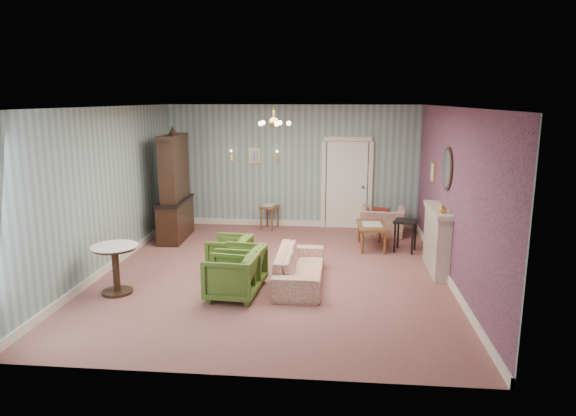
# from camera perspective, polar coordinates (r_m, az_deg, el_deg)

# --- Properties ---
(floor) EXTENTS (7.00, 7.00, 0.00)m
(floor) POSITION_cam_1_polar(r_m,az_deg,el_deg) (9.26, -1.48, -7.17)
(floor) COLOR #915D54
(floor) RESTS_ON ground
(ceiling) EXTENTS (7.00, 7.00, 0.00)m
(ceiling) POSITION_cam_1_polar(r_m,az_deg,el_deg) (8.75, -1.59, 11.09)
(ceiling) COLOR white
(ceiling) RESTS_ON ground
(wall_back) EXTENTS (6.00, 0.00, 6.00)m
(wall_back) POSITION_cam_1_polar(r_m,az_deg,el_deg) (12.33, 0.46, 4.59)
(wall_back) COLOR gray
(wall_back) RESTS_ON ground
(wall_front) EXTENTS (6.00, 0.00, 6.00)m
(wall_front) POSITION_cam_1_polar(r_m,az_deg,el_deg) (5.52, -5.99, -4.78)
(wall_front) COLOR gray
(wall_front) RESTS_ON ground
(wall_left) EXTENTS (0.00, 7.00, 7.00)m
(wall_left) POSITION_cam_1_polar(r_m,az_deg,el_deg) (9.72, -19.38, 1.91)
(wall_left) COLOR gray
(wall_left) RESTS_ON ground
(wall_right) EXTENTS (0.00, 7.00, 7.00)m
(wall_right) POSITION_cam_1_polar(r_m,az_deg,el_deg) (9.03, 17.73, 1.29)
(wall_right) COLOR gray
(wall_right) RESTS_ON ground
(wall_right_floral) EXTENTS (0.00, 7.00, 7.00)m
(wall_right_floral) POSITION_cam_1_polar(r_m,az_deg,el_deg) (9.03, 17.63, 1.30)
(wall_right_floral) COLOR #B95C69
(wall_right_floral) RESTS_ON ground
(door) EXTENTS (1.12, 0.12, 2.16)m
(door) POSITION_cam_1_polar(r_m,az_deg,el_deg) (12.30, 6.49, 2.76)
(door) COLOR white
(door) RESTS_ON floor
(olive_chair_a) EXTENTS (0.76, 0.80, 0.78)m
(olive_chair_a) POSITION_cam_1_polar(r_m,az_deg,el_deg) (8.07, -6.24, -7.25)
(olive_chair_a) COLOR #4A6A25
(olive_chair_a) RESTS_ON floor
(olive_chair_b) EXTENTS (0.79, 0.82, 0.76)m
(olive_chair_b) POSITION_cam_1_polar(r_m,az_deg,el_deg) (8.51, -5.32, -6.26)
(olive_chair_b) COLOR #4A6A25
(olive_chair_b) RESTS_ON floor
(olive_chair_c) EXTENTS (0.72, 0.76, 0.71)m
(olive_chair_c) POSITION_cam_1_polar(r_m,az_deg,el_deg) (9.29, -6.46, -4.86)
(olive_chair_c) COLOR #4A6A25
(olive_chair_c) RESTS_ON floor
(sofa_chintz) EXTENTS (0.56, 1.92, 0.75)m
(sofa_chintz) POSITION_cam_1_polar(r_m,az_deg,el_deg) (8.66, 1.33, -5.91)
(sofa_chintz) COLOR #A44B42
(sofa_chintz) RESTS_ON floor
(wingback_chair) EXTENTS (1.04, 0.73, 0.85)m
(wingback_chair) POSITION_cam_1_polar(r_m,az_deg,el_deg) (11.83, 10.38, -0.96)
(wingback_chair) COLOR #A44B42
(wingback_chair) RESTS_ON floor
(dresser) EXTENTS (0.56, 1.47, 2.43)m
(dresser) POSITION_cam_1_polar(r_m,az_deg,el_deg) (11.47, -12.44, 2.56)
(dresser) COLOR black
(dresser) RESTS_ON floor
(fireplace) EXTENTS (0.30, 1.40, 1.16)m
(fireplace) POSITION_cam_1_polar(r_m,az_deg,el_deg) (9.57, 16.09, -3.36)
(fireplace) COLOR beige
(fireplace) RESTS_ON floor
(mantel_vase) EXTENTS (0.15, 0.15, 0.15)m
(mantel_vase) POSITION_cam_1_polar(r_m,az_deg,el_deg) (9.04, 16.65, -0.03)
(mantel_vase) COLOR gold
(mantel_vase) RESTS_ON fireplace
(oval_mirror) EXTENTS (0.04, 0.76, 0.84)m
(oval_mirror) POSITION_cam_1_polar(r_m,az_deg,el_deg) (9.35, 17.14, 4.16)
(oval_mirror) COLOR white
(oval_mirror) RESTS_ON wall_right
(framed_print) EXTENTS (0.04, 0.34, 0.42)m
(framed_print) POSITION_cam_1_polar(r_m,az_deg,el_deg) (10.70, 15.70, 3.82)
(framed_print) COLOR gold
(framed_print) RESTS_ON wall_right
(coffee_table) EXTENTS (0.60, 1.02, 0.51)m
(coffee_table) POSITION_cam_1_polar(r_m,az_deg,el_deg) (10.82, 9.19, -3.07)
(coffee_table) COLOR brown
(coffee_table) RESTS_ON floor
(side_table_black) EXTENTS (0.54, 0.54, 0.65)m
(side_table_black) POSITION_cam_1_polar(r_m,az_deg,el_deg) (10.68, 12.79, -3.02)
(side_table_black) COLOR black
(side_table_black) RESTS_ON floor
(pedestal_table) EXTENTS (0.92, 0.92, 0.79)m
(pedestal_table) POSITION_cam_1_polar(r_m,az_deg,el_deg) (8.65, -18.44, -6.43)
(pedestal_table) COLOR black
(pedestal_table) RESTS_ON floor
(nesting_table) EXTENTS (0.48, 0.54, 0.60)m
(nesting_table) POSITION_cam_1_polar(r_m,az_deg,el_deg) (12.24, -2.05, -0.93)
(nesting_table) COLOR brown
(nesting_table) RESTS_ON floor
(gilt_mirror_back) EXTENTS (0.28, 0.06, 0.36)m
(gilt_mirror_back) POSITION_cam_1_polar(r_m,az_deg,el_deg) (12.37, -3.73, 5.76)
(gilt_mirror_back) COLOR gold
(gilt_mirror_back) RESTS_ON wall_back
(sconce_left) EXTENTS (0.16, 0.12, 0.30)m
(sconce_left) POSITION_cam_1_polar(r_m,az_deg,el_deg) (12.45, -6.26, 5.75)
(sconce_left) COLOR gold
(sconce_left) RESTS_ON wall_back
(sconce_right) EXTENTS (0.16, 0.12, 0.30)m
(sconce_right) POSITION_cam_1_polar(r_m,az_deg,el_deg) (12.27, -1.20, 5.73)
(sconce_right) COLOR gold
(sconce_right) RESTS_ON wall_back
(chandelier) EXTENTS (0.56, 0.56, 0.36)m
(chandelier) POSITION_cam_1_polar(r_m,az_deg,el_deg) (8.75, -1.58, 9.32)
(chandelier) COLOR gold
(chandelier) RESTS_ON ceiling
(burgundy_cushion) EXTENTS (0.41, 0.28, 0.39)m
(burgundy_cushion) POSITION_cam_1_polar(r_m,az_deg,el_deg) (11.67, 10.21, -0.86)
(burgundy_cushion) COLOR maroon
(burgundy_cushion) RESTS_ON wingback_chair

